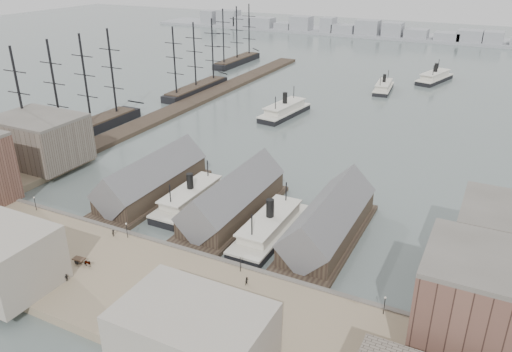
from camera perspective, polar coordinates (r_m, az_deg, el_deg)
The scene contains 33 objects.
ground at distance 118.93m, azimuth -6.59°, elevation -7.95°, with size 900.00×900.00×0.00m, color #4F5B59.
quay at distance 105.31m, azimuth -12.65°, elevation -12.54°, with size 180.00×30.00×2.00m, color #827157.
seawall at distance 114.73m, azimuth -8.03°, elevation -8.68°, with size 180.00×1.20×2.30m, color #59544C.
west_wharf at distance 230.36m, azimuth -7.36°, elevation 8.34°, with size 10.00×220.00×1.60m, color #2D231C.
ferry_shed_west at distance 142.54m, azimuth -11.79°, elevation -0.50°, with size 14.00×42.00×12.60m.
ferry_shed_center at distance 129.13m, azimuth -2.63°, elevation -2.68°, with size 14.00×42.00×12.60m.
ferry_shed_east at distance 119.92m, azimuth 8.33°, elevation -5.19°, with size 14.00×42.00×12.60m.
warehouse_west_back at distance 171.18m, azimuth -23.43°, elevation 3.77°, with size 26.00×20.00×14.00m, color #60564C.
street_bldg_center at distance 84.43m, azimuth -7.18°, elevation -17.56°, with size 24.00×16.00×10.00m, color gray.
lamp_post_far_w at distance 140.07m, azimuth -23.97°, elevation -2.62°, with size 0.44×0.44×3.92m.
lamp_post_near_w at distance 119.98m, azimuth -14.58°, elevation -5.72°, with size 0.44×0.44×3.92m.
lamp_post_near_e at distance 104.73m, azimuth -1.81°, elevation -9.61°, with size 0.44×0.44×3.92m.
lamp_post_far_e at distance 96.66m, azimuth 14.51°, elevation -13.78°, with size 0.44×0.44×3.92m.
far_shore at distance 425.61m, azimuth 19.18°, elevation 14.95°, with size 500.00×40.00×15.72m.
ferry_docked_west at distance 136.20m, azimuth -7.45°, elevation -2.46°, with size 8.35×27.83×9.94m.
ferry_docked_east at distance 120.80m, azimuth 1.59°, elevation -5.87°, with size 8.81×29.38×10.49m.
ferry_open_near at distance 211.22m, azimuth 3.29°, elevation 7.52°, with size 12.51×30.60×10.62m.
ferry_open_mid at distance 258.57m, azimuth 14.37°, elevation 9.83°, with size 9.87×25.38×8.84m.
ferry_open_far at distance 285.77m, azimuth 19.74°, elevation 10.58°, with size 16.07×30.25×10.35m.
sailing_ship_near at distance 197.01m, azimuth -19.71°, elevation 4.94°, with size 8.95×61.64×36.78m.
sailing_ship_mid at distance 249.57m, azimuth -6.85°, elevation 9.98°, with size 8.12×46.89×33.37m.
sailing_ship_far at distance 315.62m, azimuth -2.17°, elevation 13.13°, with size 8.26×45.91×33.98m.
horse_cart_left at distance 129.29m, azimuth -24.26°, elevation -5.89°, with size 4.62×1.52×1.56m.
horse_cart_center at distance 113.49m, azimuth -18.98°, elevation -9.30°, with size 4.96×1.75×1.63m.
horse_cart_right at distance 97.07m, azimuth -9.63°, elevation -14.53°, with size 4.71×3.45×1.51m.
pedestrian_0 at distance 143.14m, azimuth -27.05°, elevation -3.49°, with size 0.63×0.46×1.74m, color black.
pedestrian_1 at distance 129.70m, azimuth -26.34°, elevation -6.21°, with size 0.79×0.61×1.62m, color black.
pedestrian_2 at distance 122.28m, azimuth -15.98°, elevation -6.29°, with size 1.11×0.64×1.71m, color black.
pedestrian_3 at distance 109.92m, azimuth -20.82°, elevation -10.80°, with size 0.96×0.40×1.63m, color black.
pedestrian_4 at distance 105.78m, azimuth -10.27°, elevation -10.92°, with size 0.79×0.51×1.61m, color black.
pedestrian_5 at distance 94.50m, azimuth -6.11°, elevation -15.45°, with size 0.65×0.47×1.77m, color black.
pedestrian_6 at distance 102.03m, azimuth -1.03°, elevation -11.89°, with size 0.85×0.67×1.76m, color black.
pedestrian_7 at distance 89.33m, azimuth -2.27°, elevation -18.17°, with size 1.03×0.59×1.59m, color black.
Camera 1 is at (57.08, -83.18, 62.97)m, focal length 35.00 mm.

